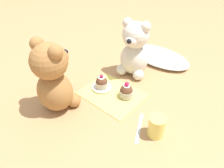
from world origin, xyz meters
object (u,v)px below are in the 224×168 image
object	(u,v)px
cupcake_near_cream_bear	(126,91)
teddy_bear_tan	(53,78)
saucer_plate	(101,87)
teddy_bear_cream	(134,50)
cupcake_near_tan_bear	(101,83)
teaspoon	(139,128)
juice_glass	(156,126)

from	to	relation	value
cupcake_near_cream_bear	teddy_bear_tan	bearing A→B (deg)	-127.53
saucer_plate	cupcake_near_cream_bear	bearing A→B (deg)	14.49
teddy_bear_cream	teddy_bear_tan	xyz separation A→B (m)	(-0.08, -0.37, 0.01)
teddy_bear_cream	saucer_plate	distance (m)	0.22
cupcake_near_tan_bear	cupcake_near_cream_bear	bearing A→B (deg)	14.49
cupcake_near_tan_bear	teaspoon	size ratio (longest dim) A/B	0.45
saucer_plate	juice_glass	xyz separation A→B (m)	(0.30, -0.06, 0.03)
teaspoon	cupcake_near_tan_bear	bearing A→B (deg)	46.87
cupcake_near_tan_bear	teddy_bear_tan	bearing A→B (deg)	-105.99
juice_glass	teaspoon	xyz separation A→B (m)	(-0.06, -0.01, -0.04)
teddy_bear_cream	teddy_bear_tan	size ratio (longest dim) A/B	0.91
teddy_bear_cream	teddy_bear_tan	bearing A→B (deg)	-115.03
juice_glass	cupcake_near_tan_bear	bearing A→B (deg)	169.44
teddy_bear_cream	juice_glass	bearing A→B (deg)	-54.02
cupcake_near_cream_bear	teaspoon	bearing A→B (deg)	-35.97
cupcake_near_cream_bear	juice_glass	bearing A→B (deg)	-23.93
teddy_bear_tan	cupcake_near_cream_bear	xyz separation A→B (m)	(0.16, 0.21, -0.11)
teddy_bear_tan	juice_glass	world-z (taller)	teddy_bear_tan
saucer_plate	cupcake_near_tan_bear	xyz separation A→B (m)	(0.00, 0.00, 0.02)
saucer_plate	teaspoon	distance (m)	0.26
saucer_plate	cupcake_near_tan_bear	world-z (taller)	cupcake_near_tan_bear
teddy_bear_tan	saucer_plate	size ratio (longest dim) A/B	3.44
saucer_plate	juice_glass	world-z (taller)	juice_glass
saucer_plate	teaspoon	bearing A→B (deg)	-15.84
cupcake_near_tan_bear	teaspoon	bearing A→B (deg)	-15.84
cupcake_near_tan_bear	juice_glass	size ratio (longest dim) A/B	0.80
teddy_bear_cream	teddy_bear_tan	distance (m)	0.38
teddy_bear_tan	teaspoon	xyz separation A→B (m)	(0.30, 0.12, -0.13)
teaspoon	cupcake_near_cream_bear	bearing A→B (deg)	26.74
teddy_bear_cream	cupcake_near_cream_bear	distance (m)	0.20
saucer_plate	juice_glass	distance (m)	0.31
cupcake_near_cream_bear	saucer_plate	xyz separation A→B (m)	(-0.11, -0.03, -0.02)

